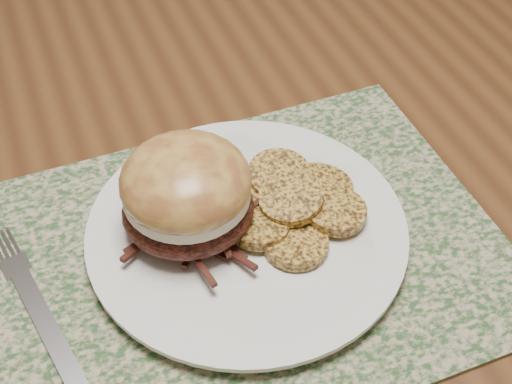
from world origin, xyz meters
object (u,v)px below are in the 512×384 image
at_px(dining_table, 369,196).
at_px(dinner_plate, 247,232).
at_px(fork, 37,306).
at_px(pork_sandwich, 187,193).

relative_size(dining_table, dinner_plate, 5.77).
relative_size(dining_table, fork, 8.01).
bearing_deg(pork_sandwich, fork, -167.28).
height_order(dining_table, pork_sandwich, pork_sandwich).
distance_m(dinner_plate, fork, 0.18).
bearing_deg(fork, dinner_plate, -9.26).
height_order(dinner_plate, pork_sandwich, pork_sandwich).
xyz_separation_m(dining_table, dinner_plate, (-0.17, -0.07, 0.09)).
distance_m(dining_table, dinner_plate, 0.20).
distance_m(dining_table, pork_sandwich, 0.26).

